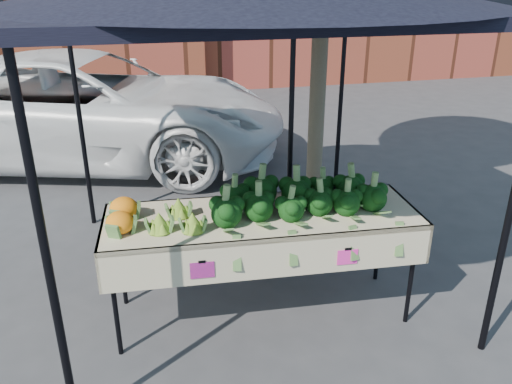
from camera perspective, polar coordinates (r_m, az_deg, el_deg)
name	(u,v)px	position (r m, az deg, el deg)	size (l,w,h in m)	color
ground	(239,308)	(4.43, -1.88, -12.71)	(90.00, 90.00, 0.00)	#343437
table	(262,265)	(4.14, 0.68, -8.08)	(2.45, 0.98, 0.90)	#C2B48C
canopy	(248,132)	(4.32, -0.90, 6.66)	(3.16, 3.16, 2.74)	black
broccoli_heap	(296,192)	(3.96, 4.48, -0.03)	(1.39, 0.59, 0.28)	black
romanesco_cluster	(174,211)	(3.77, -9.06, -2.10)	(0.45, 0.49, 0.22)	#7FA932
cauliflower_pair	(122,213)	(3.84, -14.66, -2.28)	(0.25, 0.45, 0.20)	orange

